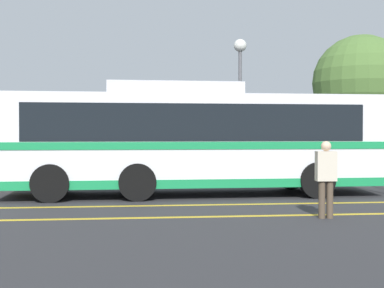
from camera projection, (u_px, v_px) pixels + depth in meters
ground_plane at (220, 194)px, 15.84m from camera, size 220.00×220.00×0.00m
lane_strip_0 at (202, 205)px, 13.34m from camera, size 30.75×0.20×0.01m
lane_strip_1 at (213, 217)px, 11.46m from camera, size 30.75×0.20×0.01m
curb_strip at (177, 178)px, 20.75m from camera, size 38.75×0.36×0.15m
transit_bus at (192, 138)px, 15.50m from camera, size 11.11×2.81×3.22m
pedestrian_0 at (326, 175)px, 11.22m from camera, size 0.43×0.24×1.63m
street_lamp at (240, 75)px, 21.59m from camera, size 0.52×0.52×5.61m
tree_0 at (361, 83)px, 23.65m from camera, size 4.25×4.25×6.16m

